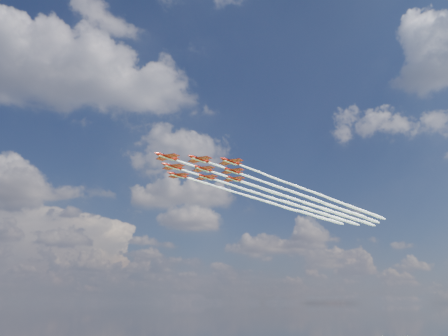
# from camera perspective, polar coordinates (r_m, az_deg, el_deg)

# --- Properties ---
(jet_lead) EXTENTS (124.40, 90.25, 2.65)m
(jet_lead) POSITION_cam_1_polar(r_m,az_deg,el_deg) (206.67, 7.49, -3.48)
(jet_lead) COLOR #AA1409
(jet_row2_port) EXTENTS (124.40, 90.25, 2.65)m
(jet_row2_port) POSITION_cam_1_polar(r_m,az_deg,el_deg) (210.93, 10.40, -3.62)
(jet_row2_port) COLOR #AA1409
(jet_row2_starb) EXTENTS (124.40, 90.25, 2.65)m
(jet_row2_starb) POSITION_cam_1_polar(r_m,az_deg,el_deg) (217.77, 7.32, -4.19)
(jet_row2_starb) COLOR #AA1409
(jet_row3_port) EXTENTS (124.40, 90.25, 2.65)m
(jet_row3_port) POSITION_cam_1_polar(r_m,az_deg,el_deg) (215.72, 13.20, -3.75)
(jet_row3_port) COLOR #AA1409
(jet_row3_centre) EXTENTS (124.40, 90.25, 2.65)m
(jet_row3_centre) POSITION_cam_1_polar(r_m,az_deg,el_deg) (221.99, 10.09, -4.32)
(jet_row3_centre) COLOR #AA1409
(jet_row3_starb) EXTENTS (124.40, 90.25, 2.65)m
(jet_row3_starb) POSITION_cam_1_polar(r_m,az_deg,el_deg) (228.90, 7.16, -4.84)
(jet_row3_starb) COLOR #AA1409
(jet_row4_port) EXTENTS (124.40, 90.25, 2.65)m
(jet_row4_port) POSITION_cam_1_polar(r_m,az_deg,el_deg) (226.71, 12.75, -4.43)
(jet_row4_port) COLOR #AA1409
(jet_row4_starb) EXTENTS (124.40, 90.25, 2.65)m
(jet_row4_starb) POSITION_cam_1_polar(r_m,az_deg,el_deg) (233.09, 9.80, -4.95)
(jet_row4_starb) COLOR #AA1409
(jet_tail) EXTENTS (124.40, 90.25, 2.65)m
(jet_tail) POSITION_cam_1_polar(r_m,az_deg,el_deg) (237.75, 12.35, -5.04)
(jet_tail) COLOR #AA1409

